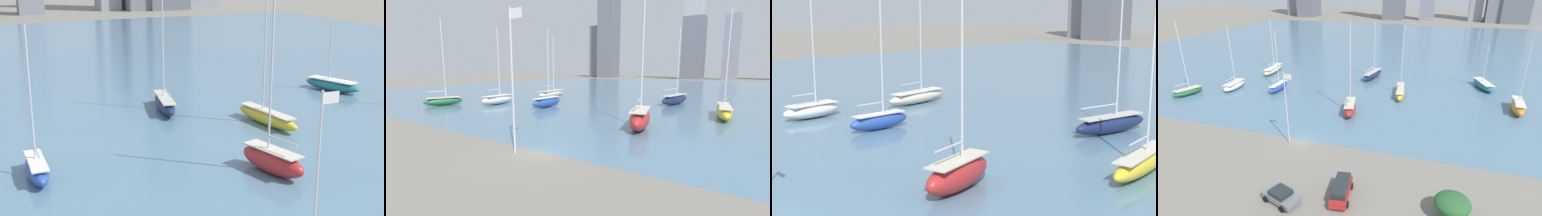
# 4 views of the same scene
# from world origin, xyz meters

# --- Properties ---
(ground_plane) EXTENTS (500.00, 500.00, 0.00)m
(ground_plane) POSITION_xyz_m (0.00, 0.00, 0.00)
(ground_plane) COLOR gray
(harbor_water) EXTENTS (180.00, 140.00, 0.00)m
(harbor_water) POSITION_xyz_m (0.00, 70.00, 0.00)
(harbor_water) COLOR slate
(harbor_water) RESTS_ON ground_plane
(flag_pole) EXTENTS (1.24, 0.14, 10.82)m
(flag_pole) POSITION_xyz_m (-1.57, -1.35, 5.89)
(flag_pole) COLOR silver
(flag_pole) RESTS_ON ground_plane
(yard_shrub) EXTENTS (3.66, 3.66, 2.69)m
(yard_shrub) POSITION_xyz_m (21.54, -10.13, 1.73)
(yard_shrub) COLOR #4C3823
(yard_shrub) RESTS_ON ground_plane
(sailboat_yellow) EXTENTS (3.02, 10.28, 14.32)m
(sailboat_yellow) POSITION_xyz_m (10.80, 24.16, 0.95)
(sailboat_yellow) COLOR yellow
(sailboat_yellow) RESTS_ON harbor_water
(sailboat_green) EXTENTS (4.26, 6.81, 15.12)m
(sailboat_green) POSITION_xyz_m (-32.26, 10.42, 0.89)
(sailboat_green) COLOR #236B3D
(sailboat_green) RESTS_ON harbor_water
(sailboat_orange) EXTENTS (2.47, 7.86, 12.99)m
(sailboat_orange) POSITION_xyz_m (32.87, 21.87, 1.17)
(sailboat_orange) COLOR orange
(sailboat_orange) RESTS_ON harbor_water
(sailboat_cream) EXTENTS (3.44, 10.05, 13.70)m
(sailboat_cream) POSITION_xyz_m (-24.08, 31.19, 0.90)
(sailboat_cream) COLOR beige
(sailboat_cream) RESTS_ON harbor_water
(sailboat_navy) EXTENTS (3.75, 9.76, 13.64)m
(sailboat_navy) POSITION_xyz_m (2.32, 34.14, 1.00)
(sailboat_navy) COLOR #19234C
(sailboat_navy) RESTS_ON harbor_water
(sailboat_white) EXTENTS (3.09, 7.36, 13.89)m
(sailboat_white) POSITION_xyz_m (-25.28, 16.74, 0.93)
(sailboat_white) COLOR white
(sailboat_white) RESTS_ON harbor_water
(sailboat_blue) EXTENTS (1.82, 6.91, 13.04)m
(sailboat_blue) POSITION_xyz_m (-15.24, 18.73, 0.98)
(sailboat_blue) COLOR #284CA8
(sailboat_blue) RESTS_ON harbor_water
(sailboat_teal) EXTENTS (5.24, 8.99, 10.11)m
(sailboat_teal) POSITION_xyz_m (27.96, 34.40, 0.88)
(sailboat_teal) COLOR #1E757F
(sailboat_teal) RESTS_ON harbor_water
(sailboat_red) EXTENTS (3.61, 7.33, 16.44)m
(sailboat_red) POSITION_xyz_m (3.67, 11.69, 1.24)
(sailboat_red) COLOR #B72828
(sailboat_red) RESTS_ON harbor_water
(parked_sedan_gray) EXTENTS (4.67, 3.35, 1.51)m
(parked_sedan_gray) POSITION_xyz_m (3.90, -13.32, 0.79)
(parked_sedan_gray) COLOR slate
(parked_sedan_gray) RESTS_ON ground_plane
(parked_suv_red) EXTENTS (2.68, 5.33, 1.93)m
(parked_suv_red) POSITION_xyz_m (9.91, -10.59, 1.05)
(parked_suv_red) COLOR #B22323
(parked_suv_red) RESTS_ON ground_plane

